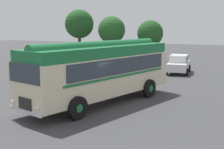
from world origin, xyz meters
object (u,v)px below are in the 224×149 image
Objects in this scene: car_near_left at (142,63)px; box_van at (121,56)px; car_mid_left at (179,64)px; vintage_bus at (101,70)px.

car_near_left is 2.41m from box_van.
car_near_left is 0.97× the size of car_mid_left.
vintage_bus is 2.45× the size of car_near_left.
vintage_bus is 1.80× the size of box_van.
car_mid_left is (3.19, 0.95, 0.00)m from car_near_left.
vintage_bus is at bearing -72.90° from box_van.
vintage_bus reaches higher than box_van.
car_mid_left is at bearing 4.70° from box_van.
vintage_bus is at bearing -97.11° from car_mid_left.
car_mid_left is (1.62, 13.01, -1.05)m from vintage_bus.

